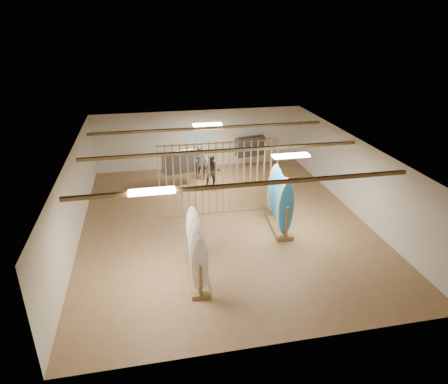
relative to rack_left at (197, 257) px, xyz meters
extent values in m
plane|color=olive|center=(1.39, 3.03, -0.61)|extent=(12.00, 12.00, 0.00)
plane|color=gray|center=(1.39, 3.03, 2.19)|extent=(12.00, 12.00, 0.00)
plane|color=beige|center=(1.39, 9.03, 0.79)|extent=(12.00, 0.00, 12.00)
plane|color=beige|center=(1.39, -2.97, 0.79)|extent=(12.00, 0.00, 12.00)
plane|color=beige|center=(-3.61, 3.03, 0.79)|extent=(0.00, 12.00, 12.00)
plane|color=beige|center=(6.39, 3.03, 0.79)|extent=(0.00, 12.00, 12.00)
cube|color=olive|center=(1.39, 3.03, 2.11)|extent=(9.50, 6.12, 0.10)
cube|color=white|center=(1.39, 3.03, 2.13)|extent=(1.20, 0.35, 0.06)
cylinder|color=tan|center=(-0.81, 3.83, 0.79)|extent=(0.05, 0.05, 2.78)
cylinder|color=tan|center=(-0.55, 3.83, 0.79)|extent=(0.05, 0.05, 2.78)
cylinder|color=tan|center=(-0.29, 3.83, 0.79)|extent=(0.05, 0.05, 2.78)
cylinder|color=tan|center=(-0.03, 3.83, 0.79)|extent=(0.05, 0.05, 2.78)
cylinder|color=tan|center=(0.23, 3.83, 0.79)|extent=(0.05, 0.05, 2.78)
cylinder|color=tan|center=(0.49, 3.83, 0.79)|extent=(0.05, 0.05, 2.78)
cylinder|color=tan|center=(0.75, 3.83, 0.79)|extent=(0.05, 0.05, 2.78)
cylinder|color=tan|center=(1.01, 3.83, 0.79)|extent=(0.05, 0.05, 2.78)
cylinder|color=tan|center=(1.26, 3.83, 0.79)|extent=(0.05, 0.05, 2.78)
cylinder|color=tan|center=(1.52, 3.83, 0.79)|extent=(0.05, 0.05, 2.78)
cylinder|color=tan|center=(1.78, 3.83, 0.79)|extent=(0.05, 0.05, 2.78)
cylinder|color=tan|center=(2.04, 3.83, 0.79)|extent=(0.05, 0.05, 2.78)
cylinder|color=tan|center=(2.30, 3.83, 0.79)|extent=(0.05, 0.05, 2.78)
cylinder|color=tan|center=(2.56, 3.83, 0.79)|extent=(0.05, 0.05, 2.78)
cylinder|color=tan|center=(2.82, 3.83, 0.79)|extent=(0.05, 0.05, 2.78)
cylinder|color=tan|center=(3.08, 3.83, 0.79)|extent=(0.05, 0.05, 2.78)
cylinder|color=tan|center=(3.33, 3.83, 0.79)|extent=(0.05, 0.05, 2.78)
cylinder|color=tan|center=(3.59, 3.83, 0.79)|extent=(0.05, 0.05, 2.78)
cube|color=#39A6C7|center=(1.39, 9.01, 0.99)|extent=(1.40, 0.03, 0.90)
cube|color=olive|center=(0.00, 0.00, -0.54)|extent=(0.58, 2.23, 0.13)
cylinder|color=black|center=(0.00, 0.00, 0.28)|extent=(0.10, 2.16, 0.01)
ellipsoid|color=white|center=(-0.04, -0.91, 0.35)|extent=(0.43, 0.07, 1.65)
ellipsoid|color=silver|center=(-0.02, -0.54, 0.35)|extent=(0.43, 0.07, 1.65)
ellipsoid|color=white|center=(-0.01, -0.18, 0.35)|extent=(0.43, 0.07, 1.65)
ellipsoid|color=silver|center=(0.01, 0.18, 0.35)|extent=(0.43, 0.07, 1.65)
ellipsoid|color=silver|center=(0.02, 0.54, 0.35)|extent=(0.43, 0.07, 1.65)
ellipsoid|color=white|center=(0.04, 0.91, 0.35)|extent=(0.43, 0.07, 1.65)
cube|color=olive|center=(3.22, 2.37, -0.53)|extent=(0.74, 2.20, 0.15)
cylinder|color=black|center=(3.22, 2.37, 0.42)|extent=(0.18, 2.11, 0.01)
ellipsoid|color=#2D8CD1|center=(3.15, 1.49, 0.50)|extent=(0.50, 0.10, 1.90)
ellipsoid|color=silver|center=(3.19, 1.93, 0.50)|extent=(0.50, 0.10, 1.90)
ellipsoid|color=#2D8CD1|center=(3.22, 2.37, 0.50)|extent=(0.50, 0.10, 1.90)
ellipsoid|color=#2D8CD1|center=(3.26, 2.81, 0.50)|extent=(0.50, 0.10, 1.90)
ellipsoid|color=silver|center=(3.30, 3.25, 0.50)|extent=(0.50, 0.10, 1.90)
cylinder|color=silver|center=(0.18, 6.82, 0.97)|extent=(1.49, 0.38, 0.03)
cube|color=black|center=(0.18, 6.82, 0.45)|extent=(1.46, 0.69, 0.92)
cylinder|color=silver|center=(0.18, 6.82, 0.20)|extent=(0.03, 0.03, 1.63)
cylinder|color=silver|center=(3.79, 8.43, 0.98)|extent=(1.51, 0.35, 0.03)
cube|color=black|center=(3.79, 8.43, 0.46)|extent=(1.47, 0.67, 0.93)
cylinder|color=silver|center=(3.79, 8.43, 0.21)|extent=(0.03, 0.03, 1.64)
imported|color=#2C2B33|center=(1.16, 7.35, 0.31)|extent=(0.78, 0.65, 1.83)
imported|color=#3B362E|center=(1.53, 6.25, 0.24)|extent=(0.91, 0.76, 1.70)
camera|label=1|loc=(-1.14, -9.52, 6.26)|focal=32.00mm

